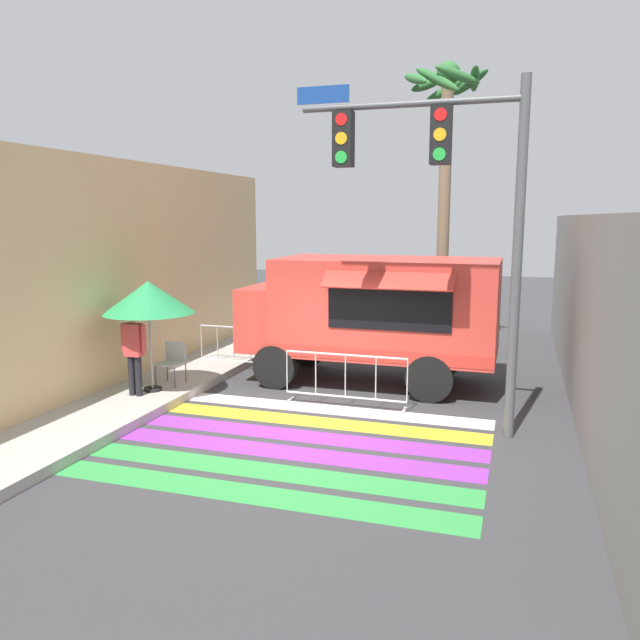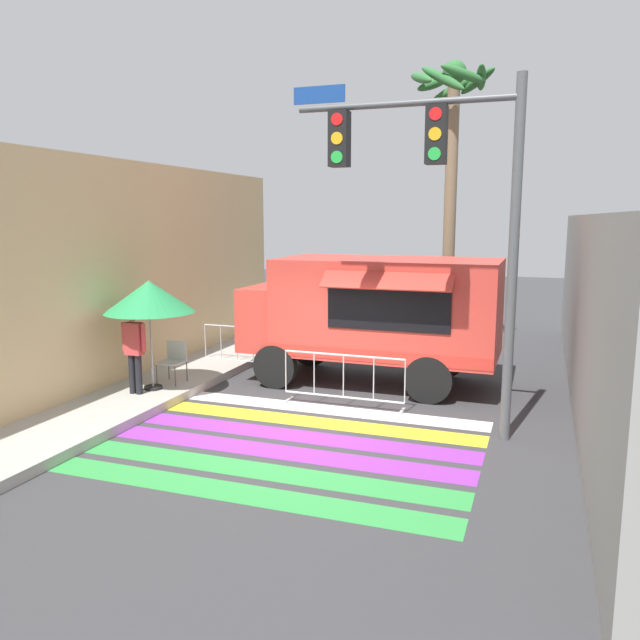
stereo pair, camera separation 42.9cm
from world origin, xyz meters
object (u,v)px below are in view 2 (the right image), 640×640
vendor_person (134,346)px  traffic_signal_pole (438,183)px  folding_chair (174,358)px  food_truck (369,310)px  barricade_side (237,348)px  barricade_front (343,380)px  patio_umbrella (149,297)px  palm_tree (451,147)px

vendor_person → traffic_signal_pole: bearing=8.0°
folding_chair → food_truck: bearing=8.3°
barricade_side → traffic_signal_pole: bearing=-29.7°
food_truck → barricade_front: bearing=-89.6°
food_truck → vendor_person: food_truck is taller
folding_chair → barricade_front: 3.69m
traffic_signal_pole → vendor_person: size_ratio=3.45×
barricade_front → food_truck: bearing=90.4°
traffic_signal_pole → vendor_person: (-5.72, -0.27, -3.01)m
traffic_signal_pole → barricade_side: 6.96m
patio_umbrella → palm_tree: bearing=53.1°
vendor_person → barricade_side: 3.32m
folding_chair → barricade_side: size_ratio=0.49×
barricade_front → patio_umbrella: bearing=-169.3°
vendor_person → barricade_side: size_ratio=0.95×
traffic_signal_pole → palm_tree: (-0.75, 6.59, 1.26)m
patio_umbrella → folding_chair: bearing=80.9°
palm_tree → barricade_side: bearing=-140.4°
traffic_signal_pole → vendor_person: 6.46m
food_truck → traffic_signal_pole: (1.83, -2.69, 2.51)m
barricade_front → barricade_side: same height
patio_umbrella → palm_tree: palm_tree is taller
folding_chair → vendor_person: 1.12m
patio_umbrella → barricade_side: bearing=81.1°
traffic_signal_pole → barricade_front: bearing=155.3°
food_truck → barricade_side: bearing=175.6°
patio_umbrella → folding_chair: patio_umbrella is taller
patio_umbrella → vendor_person: bearing=-107.2°
vendor_person → palm_tree: bearing=59.4°
folding_chair → palm_tree: size_ratio=0.11×
folding_chair → palm_tree: bearing=31.3°
patio_umbrella → folding_chair: (0.10, 0.62, -1.35)m
traffic_signal_pole → palm_tree: palm_tree is taller
patio_umbrella → vendor_person: 1.01m
food_truck → patio_umbrella: bearing=-145.8°
food_truck → palm_tree: palm_tree is taller
patio_umbrella → barricade_side: patio_umbrella is taller
folding_chair → barricade_front: (3.68, 0.09, -0.17)m
palm_tree → food_truck: bearing=-105.5°
vendor_person → palm_tree: palm_tree is taller
food_truck → folding_chair: (-3.67, -1.94, -0.93)m
traffic_signal_pole → vendor_person: traffic_signal_pole is taller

